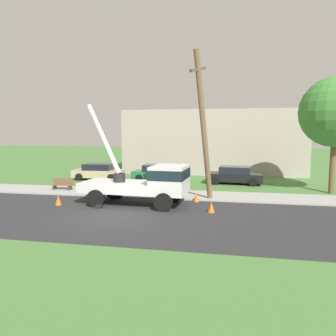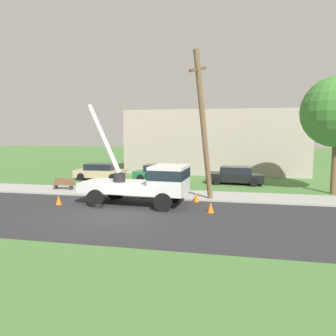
{
  "view_description": "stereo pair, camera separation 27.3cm",
  "coord_description": "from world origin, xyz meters",
  "px_view_note": "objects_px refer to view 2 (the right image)",
  "views": [
    {
      "loc": [
        5.67,
        -15.23,
        4.27
      ],
      "look_at": [
        2.03,
        3.73,
        2.07
      ],
      "focal_mm": 34.46,
      "sensor_mm": 36.0,
      "label": 1
    },
    {
      "loc": [
        5.94,
        -15.18,
        4.27
      ],
      "look_at": [
        2.03,
        3.73,
        2.07
      ],
      "focal_mm": 34.46,
      "sensor_mm": 36.0,
      "label": 2
    }
  ],
  "objects_px": {
    "utility_truck": "(148,181)",
    "park_bench": "(64,184)",
    "parked_sedan_green": "(160,173)",
    "traffic_cone_behind": "(59,200)",
    "parked_sedan_tan": "(100,171)",
    "traffic_cone_ahead": "(211,207)",
    "traffic_cone_curbside": "(196,197)",
    "parked_sedan_black": "(236,175)",
    "leaning_utility_pole": "(203,127)"
  },
  "relations": [
    {
      "from": "utility_truck",
      "to": "park_bench",
      "type": "distance_m",
      "value": 7.94
    },
    {
      "from": "utility_truck",
      "to": "parked_sedan_green",
      "type": "distance_m",
      "value": 9.12
    },
    {
      "from": "traffic_cone_behind",
      "to": "parked_sedan_tan",
      "type": "distance_m",
      "value": 10.04
    },
    {
      "from": "utility_truck",
      "to": "traffic_cone_behind",
      "type": "distance_m",
      "value": 5.37
    },
    {
      "from": "traffic_cone_ahead",
      "to": "traffic_cone_behind",
      "type": "bearing_deg",
      "value": 179.56
    },
    {
      "from": "traffic_cone_curbside",
      "to": "parked_sedan_black",
      "type": "bearing_deg",
      "value": 71.86
    },
    {
      "from": "park_bench",
      "to": "parked_sedan_black",
      "type": "bearing_deg",
      "value": 24.49
    },
    {
      "from": "leaning_utility_pole",
      "to": "parked_sedan_tan",
      "type": "distance_m",
      "value": 13.15
    },
    {
      "from": "parked_sedan_black",
      "to": "park_bench",
      "type": "height_order",
      "value": "parked_sedan_black"
    },
    {
      "from": "traffic_cone_ahead",
      "to": "traffic_cone_behind",
      "type": "height_order",
      "value": "same"
    },
    {
      "from": "utility_truck",
      "to": "park_bench",
      "type": "xyz_separation_m",
      "value": [
        -7.19,
        3.22,
        -0.95
      ]
    },
    {
      "from": "utility_truck",
      "to": "parked_sedan_tan",
      "type": "bearing_deg",
      "value": 127.5
    },
    {
      "from": "traffic_cone_behind",
      "to": "park_bench",
      "type": "bearing_deg",
      "value": 115.91
    },
    {
      "from": "utility_truck",
      "to": "traffic_cone_curbside",
      "type": "distance_m",
      "value": 3.22
    },
    {
      "from": "traffic_cone_ahead",
      "to": "parked_sedan_green",
      "type": "bearing_deg",
      "value": 116.98
    },
    {
      "from": "leaning_utility_pole",
      "to": "park_bench",
      "type": "height_order",
      "value": "leaning_utility_pole"
    },
    {
      "from": "utility_truck",
      "to": "parked_sedan_black",
      "type": "relative_size",
      "value": 1.49
    },
    {
      "from": "traffic_cone_curbside",
      "to": "parked_sedan_green",
      "type": "bearing_deg",
      "value": 118.14
    },
    {
      "from": "parked_sedan_green",
      "to": "park_bench",
      "type": "bearing_deg",
      "value": -135.16
    },
    {
      "from": "traffic_cone_behind",
      "to": "traffic_cone_curbside",
      "type": "distance_m",
      "value": 8.17
    },
    {
      "from": "leaning_utility_pole",
      "to": "parked_sedan_black",
      "type": "height_order",
      "value": "leaning_utility_pole"
    },
    {
      "from": "leaning_utility_pole",
      "to": "traffic_cone_ahead",
      "type": "relative_size",
      "value": 15.75
    },
    {
      "from": "traffic_cone_curbside",
      "to": "utility_truck",
      "type": "bearing_deg",
      "value": -151.5
    },
    {
      "from": "traffic_cone_behind",
      "to": "parked_sedan_black",
      "type": "xyz_separation_m",
      "value": [
        10.22,
        9.76,
        0.43
      ]
    },
    {
      "from": "park_bench",
      "to": "traffic_cone_behind",
      "type": "bearing_deg",
      "value": -64.09
    },
    {
      "from": "park_bench",
      "to": "utility_truck",
      "type": "bearing_deg",
      "value": -24.1
    },
    {
      "from": "parked_sedan_green",
      "to": "park_bench",
      "type": "height_order",
      "value": "parked_sedan_green"
    },
    {
      "from": "traffic_cone_ahead",
      "to": "traffic_cone_behind",
      "type": "distance_m",
      "value": 8.87
    },
    {
      "from": "leaning_utility_pole",
      "to": "traffic_cone_curbside",
      "type": "relative_size",
      "value": 15.75
    },
    {
      "from": "traffic_cone_ahead",
      "to": "parked_sedan_green",
      "type": "distance_m",
      "value": 11.25
    },
    {
      "from": "leaning_utility_pole",
      "to": "park_bench",
      "type": "bearing_deg",
      "value": 168.83
    },
    {
      "from": "parked_sedan_black",
      "to": "traffic_cone_ahead",
      "type": "bearing_deg",
      "value": -97.83
    },
    {
      "from": "utility_truck",
      "to": "parked_sedan_black",
      "type": "distance_m",
      "value": 10.17
    },
    {
      "from": "traffic_cone_curbside",
      "to": "parked_sedan_tan",
      "type": "xyz_separation_m",
      "value": [
        -9.5,
        7.49,
        0.43
      ]
    },
    {
      "from": "traffic_cone_behind",
      "to": "parked_sedan_black",
      "type": "relative_size",
      "value": 0.12
    },
    {
      "from": "parked_sedan_green",
      "to": "parked_sedan_black",
      "type": "distance_m",
      "value": 6.45
    },
    {
      "from": "parked_sedan_green",
      "to": "traffic_cone_curbside",
      "type": "bearing_deg",
      "value": -61.86
    },
    {
      "from": "leaning_utility_pole",
      "to": "parked_sedan_green",
      "type": "relative_size",
      "value": 1.97
    },
    {
      "from": "leaning_utility_pole",
      "to": "parked_sedan_green",
      "type": "distance_m",
      "value": 9.76
    },
    {
      "from": "parked_sedan_tan",
      "to": "parked_sedan_black",
      "type": "xyz_separation_m",
      "value": [
        11.91,
        -0.13,
        0.0
      ]
    },
    {
      "from": "utility_truck",
      "to": "parked_sedan_tan",
      "type": "xyz_separation_m",
      "value": [
        -6.85,
        8.93,
        -0.7
      ]
    },
    {
      "from": "parked_sedan_black",
      "to": "park_bench",
      "type": "xyz_separation_m",
      "value": [
        -12.25,
        -5.58,
        -0.25
      ]
    },
    {
      "from": "traffic_cone_ahead",
      "to": "park_bench",
      "type": "bearing_deg",
      "value": 158.72
    },
    {
      "from": "utility_truck",
      "to": "leaning_utility_pole",
      "type": "distance_m",
      "value": 4.53
    },
    {
      "from": "parked_sedan_black",
      "to": "park_bench",
      "type": "distance_m",
      "value": 13.47
    },
    {
      "from": "traffic_cone_ahead",
      "to": "parked_sedan_black",
      "type": "relative_size",
      "value": 0.12
    },
    {
      "from": "traffic_cone_behind",
      "to": "park_bench",
      "type": "distance_m",
      "value": 4.65
    },
    {
      "from": "utility_truck",
      "to": "traffic_cone_behind",
      "type": "height_order",
      "value": "utility_truck"
    },
    {
      "from": "utility_truck",
      "to": "traffic_cone_behind",
      "type": "relative_size",
      "value": 12.04
    },
    {
      "from": "utility_truck",
      "to": "traffic_cone_ahead",
      "type": "xyz_separation_m",
      "value": [
        3.71,
        -1.03,
        -1.13
      ]
    }
  ]
}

